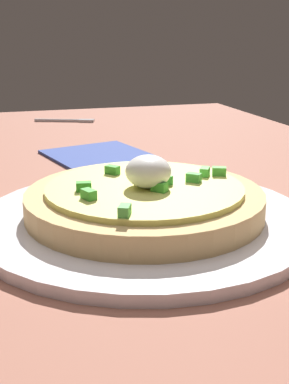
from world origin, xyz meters
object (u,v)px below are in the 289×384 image
Objects in this scene: napkin at (98,155)px; pizza at (145,199)px; fork at (70,121)px; plate at (145,219)px.

pizza is at bearing 177.50° from napkin.
plate is at bearing -71.34° from fork.
pizza is 55.23cm from fork.
plate is 2.35× the size of napkin.
fork is at bearing -1.74° from pizza.
plate reaches higher than fork.
pizza reaches higher than napkin.
fork is (55.14, -1.69, -0.25)cm from plate.
plate is at bearing 177.48° from napkin.
pizza is (-0.03, -0.01, 1.87)cm from plate.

